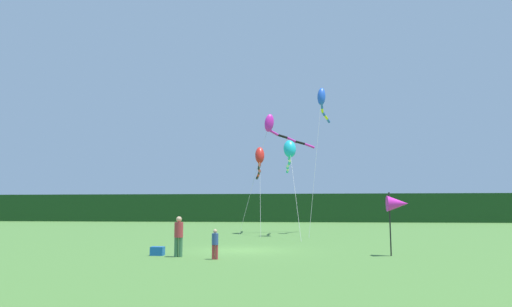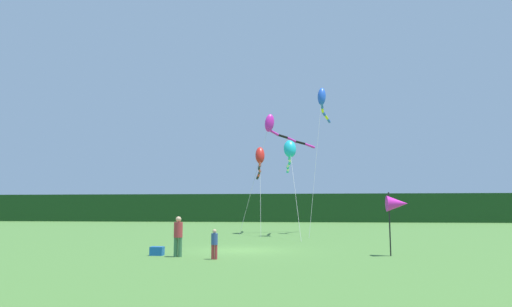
{
  "view_description": "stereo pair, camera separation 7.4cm",
  "coord_description": "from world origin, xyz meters",
  "px_view_note": "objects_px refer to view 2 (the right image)",
  "views": [
    {
      "loc": [
        3.05,
        -21.92,
        2.05
      ],
      "look_at": [
        0.0,
        6.0,
        5.52
      ],
      "focal_mm": 31.13,
      "sensor_mm": 36.0,
      "label": 1
    },
    {
      "loc": [
        3.12,
        -21.92,
        2.05
      ],
      "look_at": [
        0.0,
        6.0,
        5.52
      ],
      "focal_mm": 31.13,
      "sensor_mm": 36.0,
      "label": 2
    }
  ],
  "objects_px": {
    "kite_red": "(260,158)",
    "kite_cyan": "(290,151)",
    "person_adult": "(178,234)",
    "kite_magenta": "(274,126)",
    "banner_flag_pole": "(397,204)",
    "kite_blue": "(322,99)",
    "cooler_box": "(157,251)",
    "person_child": "(214,242)"
  },
  "relations": [
    {
      "from": "cooler_box",
      "to": "kite_red",
      "type": "xyz_separation_m",
      "value": [
        2.79,
        16.88,
        5.95
      ]
    },
    {
      "from": "kite_blue",
      "to": "kite_cyan",
      "type": "xyz_separation_m",
      "value": [
        -2.61,
        -3.24,
        -4.69
      ]
    },
    {
      "from": "kite_blue",
      "to": "kite_red",
      "type": "relative_size",
      "value": 1.49
    },
    {
      "from": "banner_flag_pole",
      "to": "kite_cyan",
      "type": "relative_size",
      "value": 0.32
    },
    {
      "from": "banner_flag_pole",
      "to": "cooler_box",
      "type": "bearing_deg",
      "value": -175.15
    },
    {
      "from": "person_child",
      "to": "kite_cyan",
      "type": "distance_m",
      "value": 16.36
    },
    {
      "from": "kite_blue",
      "to": "banner_flag_pole",
      "type": "bearing_deg",
      "value": -81.31
    },
    {
      "from": "kite_red",
      "to": "kite_cyan",
      "type": "bearing_deg",
      "value": -48.86
    },
    {
      "from": "kite_cyan",
      "to": "person_adult",
      "type": "bearing_deg",
      "value": -106.54
    },
    {
      "from": "person_child",
      "to": "person_adult",
      "type": "bearing_deg",
      "value": 157.13
    },
    {
      "from": "banner_flag_pole",
      "to": "kite_red",
      "type": "bearing_deg",
      "value": 115.59
    },
    {
      "from": "kite_red",
      "to": "kite_cyan",
      "type": "relative_size",
      "value": 0.94
    },
    {
      "from": "person_adult",
      "to": "kite_blue",
      "type": "distance_m",
      "value": 21.46
    },
    {
      "from": "cooler_box",
      "to": "person_child",
      "type": "bearing_deg",
      "value": -23.19
    },
    {
      "from": "kite_blue",
      "to": "kite_red",
      "type": "xyz_separation_m",
      "value": [
        -5.17,
        -0.31,
        -4.87
      ]
    },
    {
      "from": "person_adult",
      "to": "kite_magenta",
      "type": "relative_size",
      "value": 0.17
    },
    {
      "from": "person_adult",
      "to": "person_child",
      "type": "height_order",
      "value": "person_adult"
    },
    {
      "from": "person_adult",
      "to": "banner_flag_pole",
      "type": "xyz_separation_m",
      "value": [
        9.38,
        1.35,
        1.28
      ]
    },
    {
      "from": "cooler_box",
      "to": "kite_magenta",
      "type": "distance_m",
      "value": 19.97
    },
    {
      "from": "person_adult",
      "to": "banner_flag_pole",
      "type": "bearing_deg",
      "value": 8.22
    },
    {
      "from": "person_adult",
      "to": "kite_red",
      "type": "height_order",
      "value": "kite_red"
    },
    {
      "from": "cooler_box",
      "to": "kite_blue",
      "type": "height_order",
      "value": "kite_blue"
    },
    {
      "from": "person_child",
      "to": "cooler_box",
      "type": "distance_m",
      "value": 3.07
    },
    {
      "from": "kite_cyan",
      "to": "kite_blue",
      "type": "bearing_deg",
      "value": 51.16
    },
    {
      "from": "kite_red",
      "to": "cooler_box",
      "type": "bearing_deg",
      "value": -99.37
    },
    {
      "from": "person_adult",
      "to": "kite_red",
      "type": "distance_m",
      "value": 18.19
    },
    {
      "from": "banner_flag_pole",
      "to": "kite_blue",
      "type": "relative_size",
      "value": 0.23
    },
    {
      "from": "person_adult",
      "to": "kite_red",
      "type": "relative_size",
      "value": 0.21
    },
    {
      "from": "kite_cyan",
      "to": "kite_red",
      "type": "bearing_deg",
      "value": 131.14
    },
    {
      "from": "person_child",
      "to": "kite_red",
      "type": "relative_size",
      "value": 0.15
    },
    {
      "from": "banner_flag_pole",
      "to": "kite_blue",
      "type": "bearing_deg",
      "value": 98.69
    },
    {
      "from": "kite_magenta",
      "to": "banner_flag_pole",
      "type": "bearing_deg",
      "value": -68.6
    },
    {
      "from": "kite_red",
      "to": "kite_blue",
      "type": "bearing_deg",
      "value": 3.39
    },
    {
      "from": "kite_red",
      "to": "kite_cyan",
      "type": "height_order",
      "value": "kite_cyan"
    },
    {
      "from": "kite_blue",
      "to": "cooler_box",
      "type": "bearing_deg",
      "value": -114.84
    },
    {
      "from": "banner_flag_pole",
      "to": "kite_magenta",
      "type": "height_order",
      "value": "kite_magenta"
    },
    {
      "from": "cooler_box",
      "to": "kite_magenta",
      "type": "height_order",
      "value": "kite_magenta"
    },
    {
      "from": "cooler_box",
      "to": "kite_cyan",
      "type": "xyz_separation_m",
      "value": [
        5.35,
        13.95,
        6.13
      ]
    },
    {
      "from": "kite_magenta",
      "to": "kite_cyan",
      "type": "bearing_deg",
      "value": -68.32
    },
    {
      "from": "cooler_box",
      "to": "kite_cyan",
      "type": "distance_m",
      "value": 16.15
    },
    {
      "from": "kite_blue",
      "to": "kite_cyan",
      "type": "height_order",
      "value": "kite_blue"
    },
    {
      "from": "person_child",
      "to": "banner_flag_pole",
      "type": "height_order",
      "value": "banner_flag_pole"
    }
  ]
}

